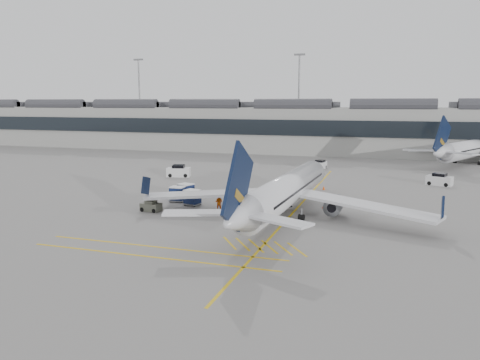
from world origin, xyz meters
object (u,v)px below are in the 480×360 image
(baggage_cart_a, at_px, (232,196))
(ramp_agent_a, at_px, (268,197))
(pushback_tug, at_px, (151,206))
(belt_loader, at_px, (269,203))
(airliner_main, at_px, (285,191))
(ramp_agent_b, at_px, (219,202))

(baggage_cart_a, bearing_deg, ramp_agent_a, 24.44)
(ramp_agent_a, relative_size, pushback_tug, 0.68)
(belt_loader, bearing_deg, airliner_main, -26.31)
(belt_loader, height_order, baggage_cart_a, belt_loader)
(baggage_cart_a, bearing_deg, belt_loader, -5.01)
(airliner_main, distance_m, ramp_agent_a, 6.79)
(airliner_main, xyz_separation_m, pushback_tug, (-14.99, -2.59, -2.19))
(airliner_main, relative_size, baggage_cart_a, 19.83)
(ramp_agent_b, distance_m, pushback_tug, 7.73)
(airliner_main, relative_size, belt_loader, 6.93)
(ramp_agent_b, bearing_deg, belt_loader, -150.23)
(ramp_agent_a, xyz_separation_m, pushback_tug, (-11.61, -8.15, -0.24))
(ramp_agent_a, height_order, pushback_tug, ramp_agent_a)
(airliner_main, bearing_deg, baggage_cart_a, 154.98)
(belt_loader, distance_m, baggage_cart_a, 4.89)
(airliner_main, height_order, ramp_agent_a, airliner_main)
(baggage_cart_a, height_order, pushback_tug, baggage_cart_a)
(ramp_agent_a, xyz_separation_m, ramp_agent_b, (-4.42, -5.33, 0.15))
(ramp_agent_a, distance_m, pushback_tug, 14.19)
(ramp_agent_a, bearing_deg, belt_loader, -88.81)
(airliner_main, bearing_deg, ramp_agent_a, 124.13)
(ramp_agent_a, relative_size, ramp_agent_b, 0.84)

